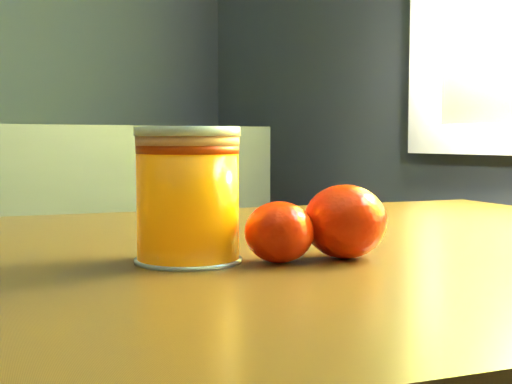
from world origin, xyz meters
TOP-DOWN VIEW (x-y plane):
  - table at (0.96, 0.22)m, footprint 1.14×0.88m
  - juice_glass at (0.89, 0.18)m, footprint 0.09×0.09m
  - orange_front at (1.01, 0.13)m, footprint 0.09×0.09m
  - orange_back at (0.95, 0.14)m, footprint 0.06×0.06m

SIDE VIEW (x-z plane):
  - table at x=0.96m, z-range 0.29..1.06m
  - orange_back at x=0.95m, z-range 0.77..0.82m
  - orange_front at x=1.01m, z-range 0.77..0.83m
  - juice_glass at x=0.89m, z-range 0.77..0.88m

